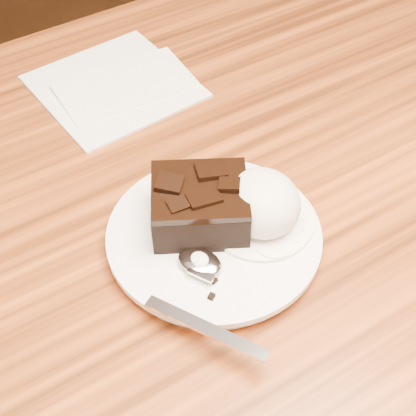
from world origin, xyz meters
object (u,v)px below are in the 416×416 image
plate (214,238)px  brownie (200,208)px  napkin (114,85)px  spoon (200,263)px  ice_cream_scoop (262,203)px

plate → brownie: bearing=102.7°
brownie → napkin: bearing=81.8°
spoon → napkin: bearing=49.3°
ice_cream_scoop → spoon: size_ratio=0.45×
napkin → spoon: bearing=-102.3°
spoon → napkin: 0.29m
ice_cream_scoop → napkin: size_ratio=0.44×
plate → spoon: 0.04m
brownie → napkin: size_ratio=0.51×
plate → napkin: plate is taller
ice_cream_scoop → napkin: ice_cream_scoop is taller
napkin → brownie: bearing=-98.2°
plate → ice_cream_scoop: 0.06m
napkin → plate: bearing=-96.8°
ice_cream_scoop → spoon: 0.08m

